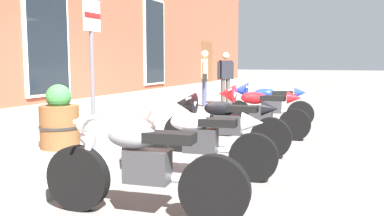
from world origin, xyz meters
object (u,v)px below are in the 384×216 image
object	(u,v)px
motorcycle_blue_sport	(266,103)
motorcycle_red_sport	(254,109)
pedestrian_tan_coat	(205,75)
motorcycle_white_sport	(191,136)
motorcycle_black_sport	(221,121)
parking_sign	(92,55)
barrel_planter	(59,121)
motorcycle_grey_naked	(141,168)
pedestrian_dark_jacket	(226,76)

from	to	relation	value
motorcycle_blue_sport	motorcycle_red_sport	bearing A→B (deg)	-176.49
pedestrian_tan_coat	motorcycle_white_sport	bearing A→B (deg)	-160.57
motorcycle_red_sport	pedestrian_tan_coat	distance (m)	4.63
motorcycle_black_sport	motorcycle_red_sport	distance (m)	1.66
parking_sign	barrel_planter	world-z (taller)	parking_sign
motorcycle_red_sport	motorcycle_blue_sport	size ratio (longest dim) A/B	1.02
motorcycle_red_sport	parking_sign	world-z (taller)	parking_sign
motorcycle_grey_naked	pedestrian_tan_coat	size ratio (longest dim) A/B	1.21
motorcycle_grey_naked	pedestrian_dark_jacket	xyz separation A→B (m)	(9.01, 2.06, 0.59)
motorcycle_blue_sport	pedestrian_tan_coat	xyz separation A→B (m)	(2.37, 2.44, 0.55)
motorcycle_blue_sport	barrel_planter	size ratio (longest dim) A/B	1.94
motorcycle_grey_naked	motorcycle_black_sport	world-z (taller)	motorcycle_black_sport
motorcycle_black_sport	barrel_planter	distance (m)	2.61
motorcycle_grey_naked	motorcycle_black_sport	distance (m)	2.88
motorcycle_white_sport	barrel_planter	world-z (taller)	barrel_planter
motorcycle_white_sport	motorcycle_blue_sport	distance (m)	4.49
motorcycle_black_sport	parking_sign	bearing A→B (deg)	131.82
motorcycle_black_sport	pedestrian_tan_coat	size ratio (longest dim) A/B	1.23
motorcycle_blue_sport	pedestrian_dark_jacket	size ratio (longest dim) A/B	1.18
motorcycle_blue_sport	motorcycle_black_sport	bearing A→B (deg)	178.82
motorcycle_white_sport	motorcycle_blue_sport	size ratio (longest dim) A/B	1.06
parking_sign	barrel_planter	bearing A→B (deg)	73.43
parking_sign	pedestrian_dark_jacket	bearing A→B (deg)	3.02
parking_sign	barrel_planter	xyz separation A→B (m)	(0.26, 0.86, -1.05)
barrel_planter	motorcycle_white_sport	bearing A→B (deg)	-96.73
motorcycle_white_sport	pedestrian_dark_jacket	xyz separation A→B (m)	(7.51, 1.95, 0.54)
pedestrian_dark_jacket	parking_sign	bearing A→B (deg)	-176.98
motorcycle_red_sport	pedestrian_dark_jacket	bearing A→B (deg)	24.65
pedestrian_dark_jacket	barrel_planter	bearing A→B (deg)	176.30
motorcycle_white_sport	barrel_planter	xyz separation A→B (m)	(0.29, 2.41, 0.03)
motorcycle_blue_sport	pedestrian_dark_jacket	xyz separation A→B (m)	(3.02, 1.96, 0.52)
motorcycle_white_sport	pedestrian_dark_jacket	bearing A→B (deg)	14.55
pedestrian_tan_coat	pedestrian_dark_jacket	size ratio (longest dim) A/B	1.03
motorcycle_white_sport	parking_sign	world-z (taller)	parking_sign
barrel_planter	motorcycle_grey_naked	bearing A→B (deg)	-125.29
motorcycle_black_sport	pedestrian_tan_coat	distance (m)	6.01
motorcycle_red_sport	barrel_planter	xyz separation A→B (m)	(-2.75, 2.52, -0.01)
motorcycle_white_sport	pedestrian_tan_coat	distance (m)	7.30
barrel_planter	parking_sign	bearing A→B (deg)	-106.57
motorcycle_white_sport	pedestrian_dark_jacket	world-z (taller)	pedestrian_dark_jacket
motorcycle_blue_sport	pedestrian_dark_jacket	bearing A→B (deg)	33.08
parking_sign	barrel_planter	size ratio (longest dim) A/B	2.23
motorcycle_grey_naked	pedestrian_tan_coat	distance (m)	8.76
motorcycle_red_sport	barrel_planter	bearing A→B (deg)	137.46
motorcycle_grey_naked	pedestrian_dark_jacket	distance (m)	9.26
parking_sign	motorcycle_grey_naked	bearing A→B (deg)	-132.62
motorcycle_red_sport	pedestrian_dark_jacket	world-z (taller)	pedestrian_dark_jacket
motorcycle_blue_sport	parking_sign	world-z (taller)	parking_sign
motorcycle_white_sport	motorcycle_black_sport	distance (m)	1.38
motorcycle_blue_sport	barrel_planter	world-z (taller)	barrel_planter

